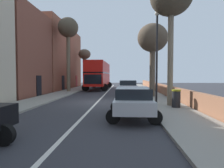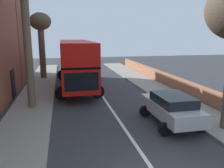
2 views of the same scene
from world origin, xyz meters
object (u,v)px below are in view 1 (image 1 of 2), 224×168
at_px(parked_car_silver_right_1, 128,87).
at_px(street_tree_left_4, 68,31).
at_px(street_tree_left_0, 85,58).
at_px(litter_bin_right, 176,98).
at_px(lamppost_right, 157,50).
at_px(street_tree_right_3, 153,40).
at_px(double_decker_bus, 99,74).
at_px(parked_car_silver_right_0, 133,100).

bearing_deg(parked_car_silver_right_1, street_tree_left_4, 149.59).
bearing_deg(street_tree_left_4, street_tree_left_0, 90.01).
bearing_deg(litter_bin_right, lamppost_right, 129.17).
height_order(street_tree_right_3, street_tree_left_4, street_tree_left_4).
height_order(street_tree_left_0, lamppost_right, street_tree_left_0).
distance_m(double_decker_bus, litter_bin_right, 18.93).
distance_m(street_tree_right_3, street_tree_left_4, 11.38).
bearing_deg(parked_car_silver_right_1, lamppost_right, -74.66).
height_order(double_decker_bus, parked_car_silver_right_1, double_decker_bus).
bearing_deg(parked_car_silver_right_0, litter_bin_right, 43.14).
bearing_deg(parked_car_silver_right_0, street_tree_right_3, 75.88).
relative_size(parked_car_silver_right_0, lamppost_right, 0.68).
relative_size(street_tree_left_0, street_tree_left_4, 0.72).
xyz_separation_m(street_tree_left_4, lamppost_right, (9.16, -10.88, -3.91)).
xyz_separation_m(double_decker_bus, street_tree_right_3, (6.50, -10.99, 3.12)).
relative_size(street_tree_right_3, street_tree_left_4, 0.74).
bearing_deg(street_tree_left_0, double_decker_bus, -57.72).
distance_m(street_tree_left_4, litter_bin_right, 17.30).
height_order(street_tree_left_4, lamppost_right, street_tree_left_4).
distance_m(parked_car_silver_right_1, street_tree_left_4, 10.91).
bearing_deg(street_tree_left_0, parked_car_silver_right_0, -73.68).
xyz_separation_m(parked_car_silver_right_1, litter_bin_right, (2.80, -7.79, -0.25)).
height_order(parked_car_silver_right_1, street_tree_right_3, street_tree_right_3).
relative_size(parked_car_silver_right_0, street_tree_left_0, 0.64).
relative_size(street_tree_left_0, litter_bin_right, 6.03).
relative_size(double_decker_bus, street_tree_left_4, 1.24).
distance_m(lamppost_right, litter_bin_right, 3.51).
bearing_deg(parked_car_silver_right_1, street_tree_left_0, 116.56).
bearing_deg(street_tree_right_3, litter_bin_right, -85.60).
xyz_separation_m(parked_car_silver_right_0, lamppost_right, (1.80, 3.85, 2.93)).
height_order(street_tree_right_3, litter_bin_right, street_tree_right_3).
height_order(parked_car_silver_right_0, litter_bin_right, parked_car_silver_right_0).
relative_size(street_tree_left_4, litter_bin_right, 8.33).
bearing_deg(double_decker_bus, parked_car_silver_right_1, -66.63).
height_order(street_tree_left_4, litter_bin_right, street_tree_left_4).
bearing_deg(lamppost_right, parked_car_silver_right_0, -115.05).
relative_size(parked_car_silver_right_0, street_tree_left_4, 0.47).
bearing_deg(street_tree_right_3, parked_car_silver_right_0, -104.12).
height_order(lamppost_right, litter_bin_right, lamppost_right).
distance_m(street_tree_left_4, lamppost_right, 14.75).
bearing_deg(lamppost_right, street_tree_right_3, 84.62).
relative_size(parked_car_silver_right_1, lamppost_right, 0.67).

